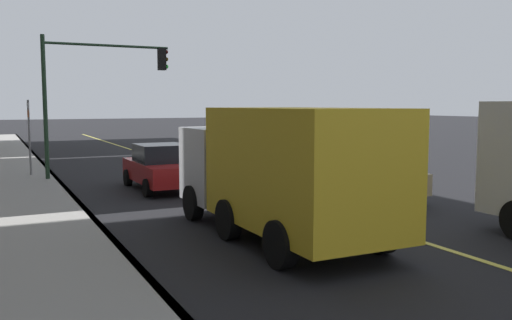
% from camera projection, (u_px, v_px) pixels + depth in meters
% --- Properties ---
extents(ground, '(200.00, 200.00, 0.00)m').
position_uv_depth(ground, '(261.00, 191.00, 18.75)').
color(ground, black).
extents(sidewalk_slab, '(80.00, 2.81, 0.15)m').
position_uv_depth(sidewalk_slab, '(29.00, 207.00, 15.48)').
color(sidewalk_slab, gray).
rests_on(sidewalk_slab, ground).
extents(curb_edge, '(80.00, 0.16, 0.15)m').
position_uv_depth(curb_edge, '(77.00, 203.00, 16.06)').
color(curb_edge, slate).
rests_on(curb_edge, ground).
extents(lane_stripe_center, '(80.00, 0.16, 0.01)m').
position_uv_depth(lane_stripe_center, '(261.00, 191.00, 18.75)').
color(lane_stripe_center, '#D8CC4C').
rests_on(lane_stripe_center, ground).
extents(car_tan, '(3.89, 2.08, 1.40)m').
position_uv_depth(car_tan, '(365.00, 175.00, 17.22)').
color(car_tan, tan).
rests_on(car_tan, ground).
extents(car_maroon, '(4.14, 1.92, 1.47)m').
position_uv_depth(car_maroon, '(252.00, 150.00, 26.72)').
color(car_maroon, '#591116').
rests_on(car_maroon, ground).
extents(car_red, '(4.24, 1.96, 1.59)m').
position_uv_depth(car_red, '(161.00, 167.00, 19.07)').
color(car_red, red).
rests_on(car_red, ground).
extents(truck_yellow, '(6.85, 2.57, 2.91)m').
position_uv_depth(truck_yellow, '(281.00, 168.00, 12.05)').
color(truck_yellow, silver).
rests_on(truck_yellow, ground).
extents(pedestrian_with_backpack, '(0.44, 0.46, 1.63)m').
position_uv_depth(pedestrian_with_backpack, '(212.00, 161.00, 19.66)').
color(pedestrian_with_backpack, brown).
rests_on(pedestrian_with_backpack, ground).
extents(traffic_light_mast, '(0.28, 4.92, 5.59)m').
position_uv_depth(traffic_light_mast, '(96.00, 81.00, 21.23)').
color(traffic_light_mast, '#1E3823').
rests_on(traffic_light_mast, ground).
extents(street_sign_post, '(0.60, 0.08, 3.16)m').
position_uv_depth(street_sign_post, '(29.00, 133.00, 21.72)').
color(street_sign_post, slate).
rests_on(street_sign_post, ground).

